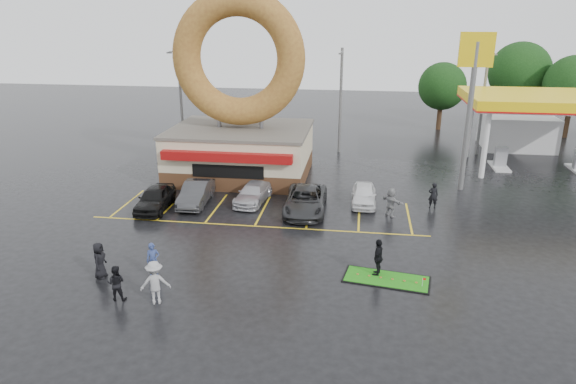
# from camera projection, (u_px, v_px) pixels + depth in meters

# --- Properties ---
(ground) EXTENTS (120.00, 120.00, 0.00)m
(ground) POSITION_uv_depth(u_px,v_px,m) (241.00, 252.00, 26.67)
(ground) COLOR black
(ground) RESTS_ON ground
(donut_shop) EXTENTS (10.20, 8.70, 13.50)m
(donut_shop) POSITION_uv_depth(u_px,v_px,m) (240.00, 117.00, 37.72)
(donut_shop) COLOR #472B19
(donut_shop) RESTS_ON ground
(gas_station) EXTENTS (12.30, 13.65, 5.90)m
(gas_station) POSITION_uv_depth(u_px,v_px,m) (534.00, 116.00, 42.30)
(gas_station) COLOR silver
(gas_station) RESTS_ON ground
(shell_sign) EXTENTS (2.20, 0.36, 10.60)m
(shell_sign) POSITION_uv_depth(u_px,v_px,m) (473.00, 83.00, 33.68)
(shell_sign) COLOR slate
(shell_sign) RESTS_ON ground
(streetlight_left) EXTENTS (0.40, 2.21, 9.00)m
(streetlight_left) POSITION_uv_depth(u_px,v_px,m) (180.00, 97.00, 45.05)
(streetlight_left) COLOR slate
(streetlight_left) RESTS_ON ground
(streetlight_mid) EXTENTS (0.40, 2.21, 9.00)m
(streetlight_mid) POSITION_uv_depth(u_px,v_px,m) (341.00, 98.00, 44.09)
(streetlight_mid) COLOR slate
(streetlight_mid) RESTS_ON ground
(streetlight_right) EXTENTS (0.40, 2.21, 9.00)m
(streetlight_right) POSITION_uv_depth(u_px,v_px,m) (483.00, 100.00, 43.40)
(streetlight_right) COLOR slate
(streetlight_right) RESTS_ON ground
(tree_far_a) EXTENTS (5.60, 5.60, 8.00)m
(tree_far_a) POSITION_uv_depth(u_px,v_px,m) (574.00, 85.00, 49.46)
(tree_far_a) COLOR #332114
(tree_far_a) RESTS_ON ground
(tree_far_c) EXTENTS (6.30, 6.30, 9.00)m
(tree_far_c) POSITION_uv_depth(u_px,v_px,m) (520.00, 73.00, 53.52)
(tree_far_c) COLOR #332114
(tree_far_c) RESTS_ON ground
(tree_far_d) EXTENTS (4.90, 4.90, 7.00)m
(tree_far_d) POSITION_uv_depth(u_px,v_px,m) (442.00, 86.00, 53.17)
(tree_far_d) COLOR #332114
(tree_far_d) RESTS_ON ground
(car_black) EXTENTS (2.02, 4.43, 1.48)m
(car_black) POSITION_uv_depth(u_px,v_px,m) (155.00, 198.00, 32.20)
(car_black) COLOR black
(car_black) RESTS_ON ground
(car_dgrey) EXTENTS (1.75, 4.48, 1.45)m
(car_dgrey) POSITION_uv_depth(u_px,v_px,m) (196.00, 193.00, 33.10)
(car_dgrey) COLOR #2F2F31
(car_dgrey) RESTS_ON ground
(car_silver) EXTENTS (2.19, 4.38, 1.22)m
(car_silver) POSITION_uv_depth(u_px,v_px,m) (253.00, 193.00, 33.47)
(car_silver) COLOR #ADADB2
(car_silver) RESTS_ON ground
(car_grey) EXTENTS (2.61, 5.43, 1.49)m
(car_grey) POSITION_uv_depth(u_px,v_px,m) (305.00, 200.00, 31.79)
(car_grey) COLOR #2C2D2F
(car_grey) RESTS_ON ground
(car_white) EXTENTS (1.55, 3.84, 1.31)m
(car_white) POSITION_uv_depth(u_px,v_px,m) (364.00, 195.00, 33.08)
(car_white) COLOR white
(car_white) RESTS_ON ground
(person_blue) EXTENTS (0.72, 0.61, 1.69)m
(person_blue) POSITION_uv_depth(u_px,v_px,m) (153.00, 260.00, 23.89)
(person_blue) COLOR navy
(person_blue) RESTS_ON ground
(person_blackjkt) EXTENTS (0.86, 0.71, 1.60)m
(person_blackjkt) POSITION_uv_depth(u_px,v_px,m) (116.00, 283.00, 21.96)
(person_blackjkt) COLOR black
(person_blackjkt) RESTS_ON ground
(person_hoodie) EXTENTS (1.43, 1.11, 1.95)m
(person_hoodie) POSITION_uv_depth(u_px,v_px,m) (155.00, 283.00, 21.63)
(person_hoodie) COLOR gray
(person_hoodie) RESTS_ON ground
(person_bystander) EXTENTS (0.62, 0.90, 1.75)m
(person_bystander) POSITION_uv_depth(u_px,v_px,m) (99.00, 260.00, 23.80)
(person_bystander) COLOR black
(person_bystander) RESTS_ON ground
(person_cameraman) EXTENTS (0.69, 1.16, 1.84)m
(person_cameraman) POSITION_uv_depth(u_px,v_px,m) (378.00, 257.00, 23.98)
(person_cameraman) COLOR black
(person_cameraman) RESTS_ON ground
(person_walker_near) EXTENTS (1.56, 1.54, 1.79)m
(person_walker_near) POSITION_uv_depth(u_px,v_px,m) (391.00, 202.00, 31.06)
(person_walker_near) COLOR gray
(person_walker_near) RESTS_ON ground
(person_walker_far) EXTENTS (0.64, 0.44, 1.69)m
(person_walker_far) POSITION_uv_depth(u_px,v_px,m) (433.00, 195.00, 32.35)
(person_walker_far) COLOR black
(person_walker_far) RESTS_ON ground
(dumpster) EXTENTS (2.04, 1.61, 1.30)m
(dumpster) POSITION_uv_depth(u_px,v_px,m) (174.00, 172.00, 37.82)
(dumpster) COLOR #173C18
(dumpster) RESTS_ON ground
(putting_green) EXTENTS (4.19, 2.32, 0.50)m
(putting_green) POSITION_uv_depth(u_px,v_px,m) (386.00, 279.00, 23.85)
(putting_green) COLOR black
(putting_green) RESTS_ON ground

